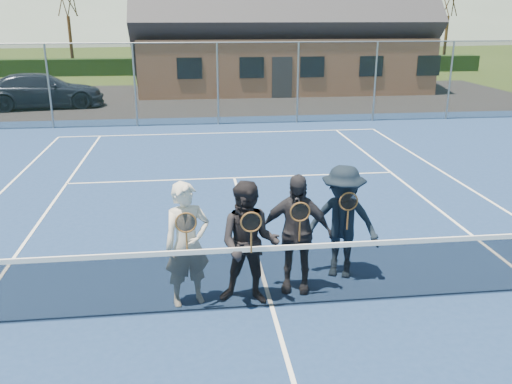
% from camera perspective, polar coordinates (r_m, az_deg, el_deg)
% --- Properties ---
extents(ground, '(220.00, 220.00, 0.00)m').
position_cam_1_polar(ground, '(27.01, -4.74, 9.71)').
color(ground, '#2E4418').
rests_on(ground, ground).
extents(court_surface, '(30.00, 30.00, 0.02)m').
position_cam_1_polar(court_surface, '(7.84, 1.66, -12.08)').
color(court_surface, navy).
rests_on(court_surface, ground).
extents(tarmac_carpark, '(40.00, 12.00, 0.01)m').
position_cam_1_polar(tarmac_carpark, '(27.15, -13.32, 9.34)').
color(tarmac_carpark, black).
rests_on(tarmac_carpark, ground).
extents(hedge_row, '(40.00, 1.20, 1.10)m').
position_cam_1_polar(hedge_row, '(38.86, -5.54, 13.09)').
color(hedge_row, black).
rests_on(hedge_row, ground).
extents(car_c, '(5.47, 2.92, 1.51)m').
position_cam_1_polar(car_c, '(26.07, -21.57, 9.89)').
color(car_c, '#192132').
rests_on(car_c, ground).
extents(court_markings, '(11.03, 23.83, 0.01)m').
position_cam_1_polar(court_markings, '(7.84, 1.66, -11.99)').
color(court_markings, white).
rests_on(court_markings, court_surface).
extents(tennis_net, '(11.68, 0.08, 1.10)m').
position_cam_1_polar(tennis_net, '(7.59, 1.70, -8.63)').
color(tennis_net, slate).
rests_on(tennis_net, ground).
extents(perimeter_fence, '(30.07, 0.07, 3.02)m').
position_cam_1_polar(perimeter_fence, '(20.37, -4.05, 11.28)').
color(perimeter_fence, slate).
rests_on(perimeter_fence, ground).
extents(clubhouse, '(15.60, 8.20, 7.70)m').
position_cam_1_polar(clubhouse, '(31.10, 2.50, 18.24)').
color(clubhouse, '#9E6B4C').
rests_on(clubhouse, ground).
extents(player_a, '(0.76, 0.61, 1.80)m').
position_cam_1_polar(player_a, '(7.62, -7.25, -5.49)').
color(player_a, beige).
rests_on(player_a, court_surface).
extents(player_b, '(1.01, 0.87, 1.80)m').
position_cam_1_polar(player_b, '(7.58, -0.73, -5.47)').
color(player_b, black).
rests_on(player_b, court_surface).
extents(player_c, '(1.13, 0.71, 1.80)m').
position_cam_1_polar(player_c, '(7.96, 4.20, -4.34)').
color(player_c, '#252429').
rests_on(player_c, court_surface).
extents(player_d, '(1.33, 1.08, 1.80)m').
position_cam_1_polar(player_d, '(8.45, 9.06, -3.14)').
color(player_d, black).
rests_on(player_d, court_surface).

